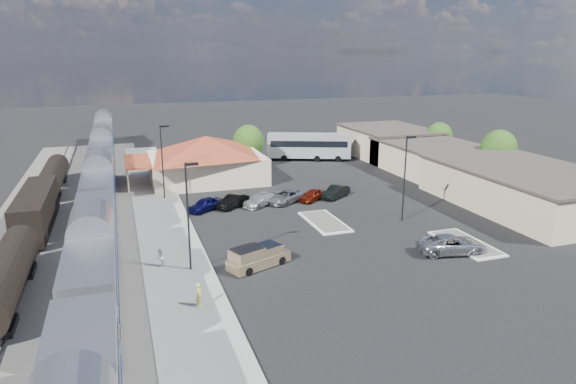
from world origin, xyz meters
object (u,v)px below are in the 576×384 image
object	(u,v)px
station_depot	(206,158)
pickup_truck	(259,257)
coach_bus	(309,145)
suv	(452,244)

from	to	relation	value
station_depot	pickup_truck	xyz separation A→B (m)	(-0.95, -30.84, -2.25)
pickup_truck	coach_bus	bearing A→B (deg)	-48.46
station_depot	pickup_truck	size ratio (longest dim) A/B	3.22
station_depot	suv	distance (m)	37.06
coach_bus	suv	bearing A→B (deg)	-161.93
station_depot	pickup_truck	bearing A→B (deg)	-91.76
pickup_truck	suv	world-z (taller)	pickup_truck
station_depot	coach_bus	size ratio (longest dim) A/B	1.35
suv	coach_bus	size ratio (longest dim) A/B	0.44
station_depot	coach_bus	world-z (taller)	station_depot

